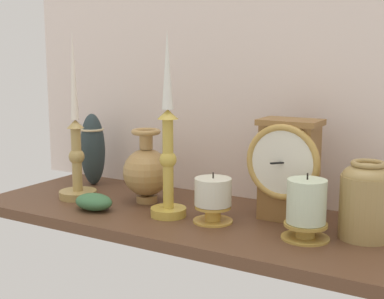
# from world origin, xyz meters

# --- Properties ---
(ground_plane) EXTENTS (1.00, 0.36, 0.02)m
(ground_plane) POSITION_xyz_m (0.00, 0.00, -0.01)
(ground_plane) COLOR brown
(back_wall) EXTENTS (1.20, 0.02, 0.65)m
(back_wall) POSITION_xyz_m (0.00, 0.18, 0.33)
(back_wall) COLOR silver
(back_wall) RESTS_ON ground_plane
(mantel_clock) EXTENTS (0.15, 0.11, 0.21)m
(mantel_clock) POSITION_xyz_m (0.19, 0.06, 0.11)
(mantel_clock) COLOR olive
(mantel_clock) RESTS_ON ground_plane
(candlestick_tall_left) EXTENTS (0.08, 0.08, 0.39)m
(candlestick_tall_left) POSITION_xyz_m (-0.04, -0.04, 0.14)
(candlestick_tall_left) COLOR gold
(candlestick_tall_left) RESTS_ON ground_plane
(candlestick_tall_center) EXTENTS (0.09, 0.09, 0.39)m
(candlestick_tall_center) POSITION_xyz_m (-0.31, -0.03, 0.11)
(candlestick_tall_center) COLOR tan
(candlestick_tall_center) RESTS_ON ground_plane
(brass_vase_bulbous) EXTENTS (0.11, 0.11, 0.17)m
(brass_vase_bulbous) POSITION_xyz_m (-0.14, 0.02, 0.07)
(brass_vase_bulbous) COLOR #AD844B
(brass_vase_bulbous) RESTS_ON ground_plane
(brass_vase_jar) EXTENTS (0.10, 0.10, 0.15)m
(brass_vase_jar) POSITION_xyz_m (0.35, 0.02, 0.08)
(brass_vase_jar) COLOR #A2854D
(brass_vase_jar) RESTS_ON ground_plane
(pillar_candle_front) EXTENTS (0.09, 0.09, 0.12)m
(pillar_candle_front) POSITION_xyz_m (0.26, -0.04, 0.06)
(pillar_candle_front) COLOR #B08E3E
(pillar_candle_front) RESTS_ON ground_plane
(pillar_candle_near_clock) EXTENTS (0.08, 0.08, 0.10)m
(pillar_candle_near_clock) POSITION_xyz_m (0.06, -0.03, 0.05)
(pillar_candle_near_clock) COLOR gold
(pillar_candle_near_clock) RESTS_ON ground_plane
(tall_ceramic_vase) EXTENTS (0.06, 0.06, 0.19)m
(tall_ceramic_vase) POSITION_xyz_m (-0.36, 0.09, 0.10)
(tall_ceramic_vase) COLOR #283638
(tall_ceramic_vase) RESTS_ON ground_plane
(ivy_sprig) EXTENTS (0.09, 0.06, 0.04)m
(ivy_sprig) POSITION_xyz_m (-0.20, -0.09, 0.02)
(ivy_sprig) COLOR #3C6B42
(ivy_sprig) RESTS_ON ground_plane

